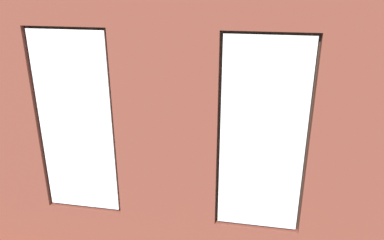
{
  "coord_description": "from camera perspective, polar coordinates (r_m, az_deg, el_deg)",
  "views": [
    {
      "loc": [
        -0.92,
        6.12,
        3.3
      ],
      "look_at": [
        0.13,
        0.4,
        1.04
      ],
      "focal_mm": 35.0,
      "sensor_mm": 36.0,
      "label": 1
    }
  ],
  "objects": [
    {
      "name": "papasan_chair",
      "position": [
        8.45,
        -1.98,
        1.45
      ],
      "size": [
        1.13,
        1.13,
        0.7
      ],
      "color": "olive",
      "rests_on": "ground_plane"
    },
    {
      "name": "couch_left",
      "position": [
        6.85,
        21.64,
        -6.1
      ],
      "size": [
        0.88,
        1.99,
        0.8
      ],
      "rotation": [
        0.0,
        0.0,
        1.58
      ],
      "color": "black",
      "rests_on": "ground_plane"
    },
    {
      "name": "potted_plant_corner_near_left",
      "position": [
        8.68,
        20.54,
        2.15
      ],
      "size": [
        1.0,
        1.04,
        1.15
      ],
      "color": "#9E5638",
      "rests_on": "ground_plane"
    },
    {
      "name": "potted_plant_beside_window_right",
      "position": [
        5.58,
        -23.2,
        -6.58
      ],
      "size": [
        0.8,
        0.8,
        1.23
      ],
      "color": "gray",
      "rests_on": "ground_plane"
    },
    {
      "name": "potted_plant_near_tv",
      "position": [
        6.84,
        -17.28,
        -0.98
      ],
      "size": [
        0.91,
        0.91,
        1.3
      ],
      "color": "gray",
      "rests_on": "ground_plane"
    },
    {
      "name": "tv_flatscreen",
      "position": [
        7.95,
        -17.46,
        2.01
      ],
      "size": [
        0.95,
        0.2,
        0.68
      ],
      "color": "black",
      "rests_on": "media_console"
    },
    {
      "name": "media_console",
      "position": [
        8.15,
        -17.03,
        -1.84
      ],
      "size": [
        1.17,
        0.42,
        0.48
      ],
      "primitive_type": "cube",
      "color": "black",
      "rests_on": "ground_plane"
    },
    {
      "name": "potted_plant_foreground_right",
      "position": [
        9.13,
        -11.56,
        4.0
      ],
      "size": [
        0.64,
        0.73,
        1.25
      ],
      "color": "#47423D",
      "rests_on": "ground_plane"
    },
    {
      "name": "potted_plant_by_left_couch",
      "position": [
        8.03,
        17.26,
        -0.25
      ],
      "size": [
        0.39,
        0.39,
        0.71
      ],
      "color": "beige",
      "rests_on": "ground_plane"
    },
    {
      "name": "remote_silver",
      "position": [
        6.83,
        -2.04,
        -3.7
      ],
      "size": [
        0.18,
        0.11,
        0.02
      ],
      "primitive_type": "cube",
      "rotation": [
        0.0,
        0.0,
        1.93
      ],
      "color": "#B2B2B7",
      "rests_on": "coffee_table"
    },
    {
      "name": "white_wall_right",
      "position": [
        7.27,
        -22.91,
        7.56
      ],
      "size": [
        0.1,
        4.99,
        3.58
      ],
      "primitive_type": "cube",
      "color": "silver",
      "rests_on": "ground_plane"
    },
    {
      "name": "potted_plant_mid_room_small",
      "position": [
        7.79,
        8.39,
        -1.03
      ],
      "size": [
        0.37,
        0.37,
        0.58
      ],
      "color": "#47423D",
      "rests_on": "ground_plane"
    },
    {
      "name": "cup_ceramic",
      "position": [
        6.93,
        -3.1,
        -2.92
      ],
      "size": [
        0.09,
        0.09,
        0.11
      ],
      "primitive_type": "cylinder",
      "color": "#4C4C51",
      "rests_on": "coffee_table"
    },
    {
      "name": "table_plant_small",
      "position": [
        6.65,
        -1.51,
        -3.33
      ],
      "size": [
        0.14,
        0.14,
        0.23
      ],
      "color": "#47423D",
      "rests_on": "coffee_table"
    },
    {
      "name": "remote_gray",
      "position": [
        6.8,
        -5.32,
        -3.9
      ],
      "size": [
        0.18,
        0.11,
        0.02
      ],
      "primitive_type": "cube",
      "rotation": [
        0.0,
        0.0,
        5.12
      ],
      "color": "#59595B",
      "rests_on": "coffee_table"
    },
    {
      "name": "candle_jar",
      "position": [
        6.88,
        0.97,
        -3.05
      ],
      "size": [
        0.08,
        0.08,
        0.12
      ],
      "primitive_type": "cylinder",
      "color": "#B7333D",
      "rests_on": "coffee_table"
    },
    {
      "name": "couch_by_window",
      "position": [
        5.36,
        -9.41,
        -12.76
      ],
      "size": [
        2.04,
        0.87,
        0.8
      ],
      "color": "black",
      "rests_on": "ground_plane"
    },
    {
      "name": "coffee_table",
      "position": [
        6.85,
        -2.04,
        -4.18
      ],
      "size": [
        1.23,
        0.85,
        0.41
      ],
      "color": "olive",
      "rests_on": "ground_plane"
    },
    {
      "name": "ground_plane",
      "position": [
        7.04,
        1.65,
        -7.22
      ],
      "size": [
        6.74,
        5.99,
        0.1
      ],
      "primitive_type": "cube",
      "color": "#99663D"
    },
    {
      "name": "brick_wall_with_windows",
      "position": [
        3.93,
        -3.98,
        -1.62
      ],
      "size": [
        6.14,
        0.3,
        3.58
      ],
      "color": "brown",
      "rests_on": "ground_plane"
    }
  ]
}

